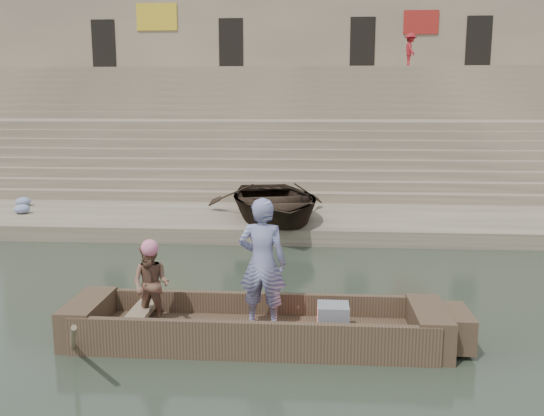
# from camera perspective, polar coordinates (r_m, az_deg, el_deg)

# --- Properties ---
(ground) EXTENTS (120.00, 120.00, 0.00)m
(ground) POSITION_cam_1_polar(r_m,az_deg,el_deg) (9.12, -12.72, -12.74)
(ground) COLOR #273125
(ground) RESTS_ON ground
(lower_landing) EXTENTS (32.00, 4.00, 0.40)m
(lower_landing) POSITION_cam_1_polar(r_m,az_deg,el_deg) (16.55, -4.77, -1.28)
(lower_landing) COLOR gray
(lower_landing) RESTS_ON ground
(mid_landing) EXTENTS (32.00, 3.00, 2.80)m
(mid_landing) POSITION_cam_1_polar(r_m,az_deg,el_deg) (23.74, -2.01, 5.23)
(mid_landing) COLOR gray
(mid_landing) RESTS_ON ground
(upper_landing) EXTENTS (32.00, 3.00, 5.20)m
(upper_landing) POSITION_cam_1_polar(r_m,az_deg,el_deg) (30.63, -0.60, 8.66)
(upper_landing) COLOR gray
(upper_landing) RESTS_ON ground
(ghat_steps) EXTENTS (32.00, 11.00, 5.20)m
(ghat_steps) POSITION_cam_1_polar(r_m,az_deg,el_deg) (25.39, -1.60, 6.48)
(ghat_steps) COLOR gray
(ghat_steps) RESTS_ON ground
(building_wall) EXTENTS (32.00, 5.07, 11.20)m
(building_wall) POSITION_cam_1_polar(r_m,az_deg,el_deg) (34.66, -0.04, 13.83)
(building_wall) COLOR #9A8968
(building_wall) RESTS_ON ground
(main_rowboat) EXTENTS (5.00, 1.30, 0.22)m
(main_rowboat) POSITION_cam_1_polar(r_m,az_deg,el_deg) (8.89, -1.69, -12.35)
(main_rowboat) COLOR brown
(main_rowboat) RESTS_ON ground
(rowboat_trim) EXTENTS (6.04, 2.63, 1.92)m
(rowboat_trim) POSITION_cam_1_polar(r_m,az_deg,el_deg) (8.79, -0.31, -11.23)
(rowboat_trim) COLOR brown
(rowboat_trim) RESTS_ON ground
(standing_man) EXTENTS (0.76, 0.55, 1.96)m
(standing_man) POSITION_cam_1_polar(r_m,az_deg,el_deg) (8.63, -0.95, -5.39)
(standing_man) COLOR navy
(standing_man) RESTS_ON main_rowboat
(rowing_man) EXTENTS (0.69, 0.59, 1.25)m
(rowing_man) POSITION_cam_1_polar(r_m,az_deg,el_deg) (8.95, -11.77, -7.38)
(rowing_man) COLOR #206244
(rowing_man) RESTS_ON main_rowboat
(television) EXTENTS (0.46, 0.42, 0.40)m
(television) POSITION_cam_1_polar(r_m,az_deg,el_deg) (8.73, 5.93, -10.63)
(television) COLOR slate
(television) RESTS_ON main_rowboat
(beached_rowboat) EXTENTS (4.36, 5.40, 0.99)m
(beached_rowboat) POSITION_cam_1_polar(r_m,az_deg,el_deg) (15.70, 0.14, 0.69)
(beached_rowboat) COLOR #2D2116
(beached_rowboat) RESTS_ON lower_landing
(pedestrian) EXTENTS (0.68, 1.10, 1.65)m
(pedestrian) POSITION_cam_1_polar(r_m,az_deg,el_deg) (30.43, 13.42, 14.82)
(pedestrian) COLOR maroon
(pedestrian) RESTS_ON upper_landing
(cloth_bundles) EXTENTS (17.70, 2.57, 0.26)m
(cloth_bundles) POSITION_cam_1_polar(r_m,az_deg,el_deg) (16.32, -6.18, -0.28)
(cloth_bundles) COLOR #3F5999
(cloth_bundles) RESTS_ON lower_landing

